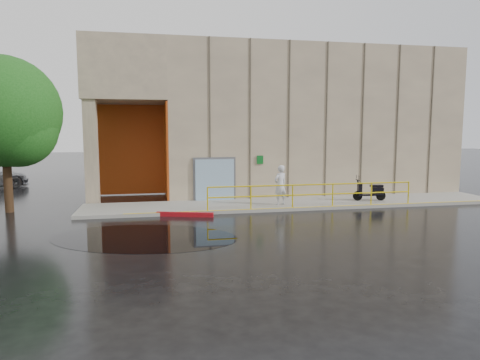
{
  "coord_description": "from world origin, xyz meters",
  "views": [
    {
      "loc": [
        -2.7,
        -14.77,
        3.55
      ],
      "look_at": [
        0.89,
        3.0,
        1.45
      ],
      "focal_mm": 32.0,
      "sensor_mm": 36.0,
      "label": 1
    }
  ],
  "objects_px": {
    "scooter": "(370,186)",
    "red_curb": "(185,214)",
    "tree_near": "(7,116)",
    "person": "(280,185)"
  },
  "relations": [
    {
      "from": "scooter",
      "to": "red_curb",
      "type": "height_order",
      "value": "scooter"
    },
    {
      "from": "tree_near",
      "to": "red_curb",
      "type": "bearing_deg",
      "value": -18.55
    },
    {
      "from": "red_curb",
      "to": "tree_near",
      "type": "relative_size",
      "value": 0.36
    },
    {
      "from": "scooter",
      "to": "red_curb",
      "type": "relative_size",
      "value": 0.68
    },
    {
      "from": "scooter",
      "to": "tree_near",
      "type": "height_order",
      "value": "tree_near"
    },
    {
      "from": "person",
      "to": "red_curb",
      "type": "bearing_deg",
      "value": -9.92
    },
    {
      "from": "person",
      "to": "red_curb",
      "type": "relative_size",
      "value": 0.76
    },
    {
      "from": "person",
      "to": "scooter",
      "type": "xyz_separation_m",
      "value": [
        4.64,
        0.28,
        -0.2
      ]
    },
    {
      "from": "person",
      "to": "red_curb",
      "type": "distance_m",
      "value": 4.71
    },
    {
      "from": "scooter",
      "to": "red_curb",
      "type": "xyz_separation_m",
      "value": [
        -9.1,
        -1.43,
        -0.77
      ]
    }
  ]
}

